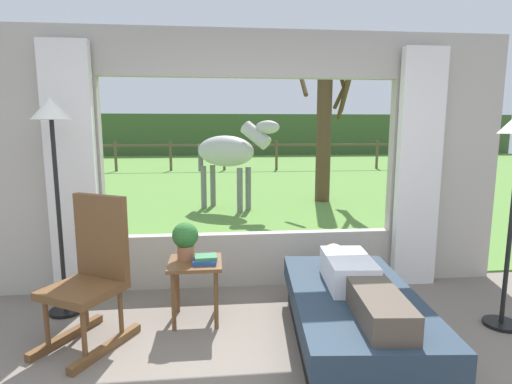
{
  "coord_description": "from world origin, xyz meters",
  "views": [
    {
      "loc": [
        -0.37,
        -1.79,
        1.62
      ],
      "look_at": [
        0.0,
        1.8,
        1.05
      ],
      "focal_mm": 28.48,
      "sensor_mm": 36.0,
      "label": 1
    }
  ],
  "objects_px": {
    "side_table": "(195,272)",
    "reclining_person": "(357,281)",
    "rocking_chair": "(93,272)",
    "potted_plant": "(185,238)",
    "book_stack": "(205,260)",
    "floor_lamp_left": "(53,142)",
    "horse": "(229,152)",
    "pasture_tree": "(325,125)",
    "recliner_sofa": "(353,317)"
  },
  "relations": [
    {
      "from": "potted_plant",
      "to": "rocking_chair",
      "type": "bearing_deg",
      "value": -155.47
    },
    {
      "from": "rocking_chair",
      "to": "side_table",
      "type": "bearing_deg",
      "value": 47.76
    },
    {
      "from": "rocking_chair",
      "to": "side_table",
      "type": "xyz_separation_m",
      "value": [
        0.76,
        0.25,
        -0.12
      ]
    },
    {
      "from": "reclining_person",
      "to": "pasture_tree",
      "type": "distance_m",
      "value": 6.2
    },
    {
      "from": "potted_plant",
      "to": "side_table",
      "type": "bearing_deg",
      "value": -36.87
    },
    {
      "from": "recliner_sofa",
      "to": "side_table",
      "type": "height_order",
      "value": "side_table"
    },
    {
      "from": "book_stack",
      "to": "pasture_tree",
      "type": "height_order",
      "value": "pasture_tree"
    },
    {
      "from": "horse",
      "to": "rocking_chair",
      "type": "bearing_deg",
      "value": 20.61
    },
    {
      "from": "side_table",
      "to": "floor_lamp_left",
      "type": "bearing_deg",
      "value": 167.46
    },
    {
      "from": "recliner_sofa",
      "to": "rocking_chair",
      "type": "bearing_deg",
      "value": 176.93
    },
    {
      "from": "pasture_tree",
      "to": "potted_plant",
      "type": "bearing_deg",
      "value": -116.48
    },
    {
      "from": "potted_plant",
      "to": "book_stack",
      "type": "relative_size",
      "value": 1.56
    },
    {
      "from": "rocking_chair",
      "to": "potted_plant",
      "type": "bearing_deg",
      "value": 54.1
    },
    {
      "from": "rocking_chair",
      "to": "pasture_tree",
      "type": "xyz_separation_m",
      "value": [
        3.31,
        5.61,
        1.12
      ]
    },
    {
      "from": "floor_lamp_left",
      "to": "pasture_tree",
      "type": "xyz_separation_m",
      "value": [
        3.72,
        5.1,
        0.16
      ]
    },
    {
      "from": "horse",
      "to": "pasture_tree",
      "type": "distance_m",
      "value": 2.29
    },
    {
      "from": "side_table",
      "to": "horse",
      "type": "xyz_separation_m",
      "value": [
        0.46,
        4.61,
        0.73
      ]
    },
    {
      "from": "reclining_person",
      "to": "floor_lamp_left",
      "type": "xyz_separation_m",
      "value": [
        -2.35,
        0.83,
        0.99
      ]
    },
    {
      "from": "reclining_person",
      "to": "horse",
      "type": "relative_size",
      "value": 0.83
    },
    {
      "from": "side_table",
      "to": "pasture_tree",
      "type": "xyz_separation_m",
      "value": [
        2.56,
        5.36,
        1.24
      ]
    },
    {
      "from": "side_table",
      "to": "reclining_person",
      "type": "bearing_deg",
      "value": -25.79
    },
    {
      "from": "floor_lamp_left",
      "to": "reclining_person",
      "type": "bearing_deg",
      "value": -19.53
    },
    {
      "from": "rocking_chair",
      "to": "potted_plant",
      "type": "xyz_separation_m",
      "value": [
        0.68,
        0.31,
        0.16
      ]
    },
    {
      "from": "reclining_person",
      "to": "horse",
      "type": "distance_m",
      "value": 5.28
    },
    {
      "from": "reclining_person",
      "to": "potted_plant",
      "type": "bearing_deg",
      "value": 158.47
    },
    {
      "from": "recliner_sofa",
      "to": "rocking_chair",
      "type": "xyz_separation_m",
      "value": [
        -1.95,
        0.28,
        0.33
      ]
    },
    {
      "from": "recliner_sofa",
      "to": "reclining_person",
      "type": "relative_size",
      "value": 1.23
    },
    {
      "from": "reclining_person",
      "to": "potted_plant",
      "type": "distance_m",
      "value": 1.43
    },
    {
      "from": "book_stack",
      "to": "recliner_sofa",
      "type": "bearing_deg",
      "value": -22.81
    },
    {
      "from": "book_stack",
      "to": "horse",
      "type": "distance_m",
      "value": 4.73
    },
    {
      "from": "potted_plant",
      "to": "floor_lamp_left",
      "type": "xyz_separation_m",
      "value": [
        -1.08,
        0.2,
        0.81
      ]
    },
    {
      "from": "book_stack",
      "to": "floor_lamp_left",
      "type": "distance_m",
      "value": 1.6
    },
    {
      "from": "side_table",
      "to": "pasture_tree",
      "type": "bearing_deg",
      "value": 64.47
    },
    {
      "from": "book_stack",
      "to": "floor_lamp_left",
      "type": "height_order",
      "value": "floor_lamp_left"
    },
    {
      "from": "recliner_sofa",
      "to": "potted_plant",
      "type": "height_order",
      "value": "potted_plant"
    },
    {
      "from": "book_stack",
      "to": "floor_lamp_left",
      "type": "xyz_separation_m",
      "value": [
        -1.24,
        0.32,
        0.96
      ]
    },
    {
      "from": "pasture_tree",
      "to": "reclining_person",
      "type": "bearing_deg",
      "value": -102.98
    },
    {
      "from": "rocking_chair",
      "to": "floor_lamp_left",
      "type": "bearing_deg",
      "value": 158.07
    },
    {
      "from": "recliner_sofa",
      "to": "horse",
      "type": "xyz_separation_m",
      "value": [
        -0.73,
        5.14,
        0.94
      ]
    },
    {
      "from": "reclining_person",
      "to": "rocking_chair",
      "type": "height_order",
      "value": "rocking_chair"
    },
    {
      "from": "horse",
      "to": "pasture_tree",
      "type": "xyz_separation_m",
      "value": [
        2.1,
        0.75,
        0.51
      ]
    },
    {
      "from": "reclining_person",
      "to": "side_table",
      "type": "distance_m",
      "value": 1.33
    },
    {
      "from": "reclining_person",
      "to": "book_stack",
      "type": "height_order",
      "value": "reclining_person"
    },
    {
      "from": "book_stack",
      "to": "horse",
      "type": "xyz_separation_m",
      "value": [
        0.37,
        4.67,
        0.6
      ]
    },
    {
      "from": "side_table",
      "to": "horse",
      "type": "relative_size",
      "value": 0.3
    },
    {
      "from": "book_stack",
      "to": "reclining_person",
      "type": "bearing_deg",
      "value": -24.98
    },
    {
      "from": "recliner_sofa",
      "to": "reclining_person",
      "type": "bearing_deg",
      "value": -84.96
    },
    {
      "from": "rocking_chair",
      "to": "reclining_person",
      "type": "bearing_deg",
      "value": 20.02
    },
    {
      "from": "potted_plant",
      "to": "horse",
      "type": "height_order",
      "value": "horse"
    },
    {
      "from": "horse",
      "to": "pasture_tree",
      "type": "bearing_deg",
      "value": 144.14
    }
  ]
}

